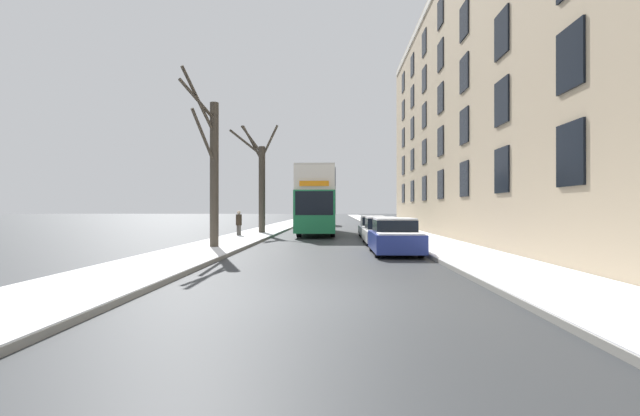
# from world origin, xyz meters

# --- Properties ---
(ground_plane) EXTENTS (320.00, 320.00, 0.00)m
(ground_plane) POSITION_xyz_m (0.00, 0.00, 0.00)
(ground_plane) COLOR #303335
(sidewalk_left) EXTENTS (3.12, 130.00, 0.16)m
(sidewalk_left) POSITION_xyz_m (-5.37, 53.00, 0.08)
(sidewalk_left) COLOR gray
(sidewalk_left) RESTS_ON ground
(sidewalk_right) EXTENTS (3.12, 130.00, 0.16)m
(sidewalk_right) POSITION_xyz_m (5.37, 53.00, 0.08)
(sidewalk_right) COLOR gray
(sidewalk_right) RESTS_ON ground
(terrace_facade_right) EXTENTS (9.10, 39.33, 16.91)m
(terrace_facade_right) POSITION_xyz_m (11.42, 18.23, 8.46)
(terrace_facade_right) COLOR tan
(terrace_facade_right) RESTS_ON ground
(bare_tree_left_0) EXTENTS (1.14, 2.19, 7.74)m
(bare_tree_left_0) POSITION_xyz_m (-5.19, 10.04, 3.67)
(bare_tree_left_0) COLOR #423A30
(bare_tree_left_0) RESTS_ON ground
(bare_tree_left_1) EXTENTS (3.52, 1.11, 8.00)m
(bare_tree_left_1) POSITION_xyz_m (-5.12, 21.89, 3.80)
(bare_tree_left_1) COLOR #423A30
(bare_tree_left_1) RESTS_ON ground
(double_decker_bus) EXTENTS (2.60, 11.26, 4.68)m
(double_decker_bus) POSITION_xyz_m (-1.00, 22.70, 2.64)
(double_decker_bus) COLOR #1E7A47
(double_decker_bus) RESTS_ON ground
(parked_car_0) EXTENTS (1.87, 4.07, 1.48)m
(parked_car_0) POSITION_xyz_m (2.72, 8.71, 0.68)
(parked_car_0) COLOR navy
(parked_car_0) RESTS_ON ground
(parked_car_1) EXTENTS (1.81, 4.14, 1.43)m
(parked_car_1) POSITION_xyz_m (2.72, 13.82, 0.65)
(parked_car_1) COLOR silver
(parked_car_1) RESTS_ON ground
(parked_car_2) EXTENTS (1.69, 4.29, 1.41)m
(parked_car_2) POSITION_xyz_m (2.72, 19.09, 0.64)
(parked_car_2) COLOR #474C56
(parked_car_2) RESTS_ON ground
(oncoming_van) EXTENTS (2.01, 4.85, 2.16)m
(oncoming_van) POSITION_xyz_m (-0.82, 38.69, 1.17)
(oncoming_van) COLOR white
(oncoming_van) RESTS_ON ground
(pedestrian_left_sidewalk) EXTENTS (0.38, 0.38, 1.73)m
(pedestrian_left_sidewalk) POSITION_xyz_m (-5.90, 18.35, 0.95)
(pedestrian_left_sidewalk) COLOR #4C4742
(pedestrian_left_sidewalk) RESTS_ON ground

